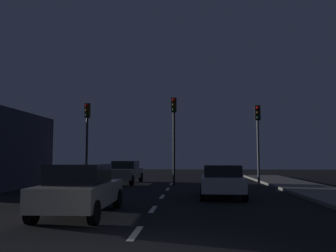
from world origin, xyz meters
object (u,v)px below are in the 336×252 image
object	(u,v)px
traffic_signal_center	(174,124)
car_stopped_ahead	(222,181)
car_adjacent_lane	(81,189)
car_oncoming_far	(125,172)
traffic_signal_left	(87,128)
traffic_signal_right	(258,129)

from	to	relation	value
traffic_signal_center	car_stopped_ahead	size ratio (longest dim) A/B	1.36
traffic_signal_center	car_adjacent_lane	world-z (taller)	traffic_signal_center
car_adjacent_lane	traffic_signal_center	bearing A→B (deg)	78.22
traffic_signal_center	car_oncoming_far	world-z (taller)	traffic_signal_center
traffic_signal_left	car_adjacent_lane	size ratio (longest dim) A/B	1.20
traffic_signal_left	car_oncoming_far	xyz separation A→B (m)	(2.02, 2.15, -2.80)
car_stopped_ahead	car_adjacent_lane	world-z (taller)	car_adjacent_lane
traffic_signal_center	car_adjacent_lane	size ratio (longest dim) A/B	1.27
traffic_signal_right	car_adjacent_lane	xyz separation A→B (m)	(-7.39, -11.06, -2.65)
car_stopped_ahead	car_oncoming_far	size ratio (longest dim) A/B	0.89
traffic_signal_left	traffic_signal_center	bearing A→B (deg)	0.01
traffic_signal_left	car_stopped_ahead	bearing A→B (deg)	-37.25
traffic_signal_left	traffic_signal_right	xyz separation A→B (m)	(10.51, -0.00, -0.15)
traffic_signal_right	car_oncoming_far	xyz separation A→B (m)	(-8.48, 2.15, -2.66)
traffic_signal_right	car_oncoming_far	size ratio (longest dim) A/B	1.10
traffic_signal_left	car_oncoming_far	bearing A→B (deg)	46.72
traffic_signal_center	car_stopped_ahead	distance (m)	7.09
traffic_signal_right	car_adjacent_lane	size ratio (longest dim) A/B	1.15
traffic_signal_center	traffic_signal_right	xyz separation A→B (m)	(5.08, -0.00, -0.34)
traffic_signal_left	car_adjacent_lane	bearing A→B (deg)	-74.25
traffic_signal_center	car_stopped_ahead	world-z (taller)	traffic_signal_center
traffic_signal_left	traffic_signal_center	distance (m)	5.43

